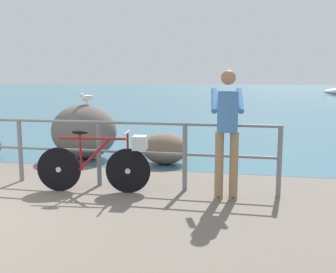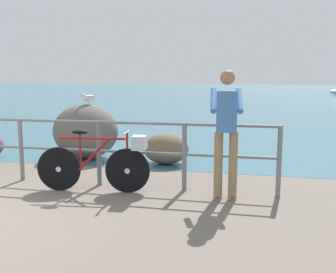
# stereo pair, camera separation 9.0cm
# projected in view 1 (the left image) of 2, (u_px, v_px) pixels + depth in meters

# --- Properties ---
(ground_plane) EXTENTS (120.00, 120.00, 0.10)m
(ground_plane) POSITION_uv_depth(u_px,v_px,m) (189.00, 106.00, 23.84)
(ground_plane) COLOR #6B6056
(sea_surface) EXTENTS (120.00, 90.00, 0.01)m
(sea_surface) POSITION_uv_depth(u_px,v_px,m) (221.00, 91.00, 51.06)
(sea_surface) COLOR #38667A
(sea_surface) RESTS_ON ground_plane
(promenade_railing) EXTENTS (8.20, 0.07, 1.02)m
(promenade_railing) POSITION_uv_depth(u_px,v_px,m) (20.00, 143.00, 6.28)
(promenade_railing) COLOR slate
(promenade_railing) RESTS_ON ground_plane
(bicycle) EXTENTS (1.69, 0.48, 0.92)m
(bicycle) POSITION_uv_depth(u_px,v_px,m) (103.00, 161.00, 5.67)
(bicycle) COLOR black
(bicycle) RESTS_ON ground_plane
(person_at_railing) EXTENTS (0.49, 0.66, 1.78)m
(person_at_railing) POSITION_uv_depth(u_px,v_px,m) (227.00, 128.00, 5.28)
(person_at_railing) COLOR #8C7251
(person_at_railing) RESTS_ON ground_plane
(breakwater_boulder_main) EXTENTS (1.37, 1.16, 1.14)m
(breakwater_boulder_main) POSITION_uv_depth(u_px,v_px,m) (84.00, 131.00, 8.06)
(breakwater_boulder_main) COLOR #605B56
(breakwater_boulder_main) RESTS_ON ground
(breakwater_boulder_right) EXTENTS (0.90, 0.72, 0.60)m
(breakwater_boulder_right) POSITION_uv_depth(u_px,v_px,m) (165.00, 149.00, 7.59)
(breakwater_boulder_right) COLOR brown
(breakwater_boulder_right) RESTS_ON ground
(seagull) EXTENTS (0.27, 0.31, 0.23)m
(seagull) POSITION_uv_depth(u_px,v_px,m) (87.00, 97.00, 7.94)
(seagull) COLOR gold
(seagull) RESTS_ON breakwater_boulder_main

